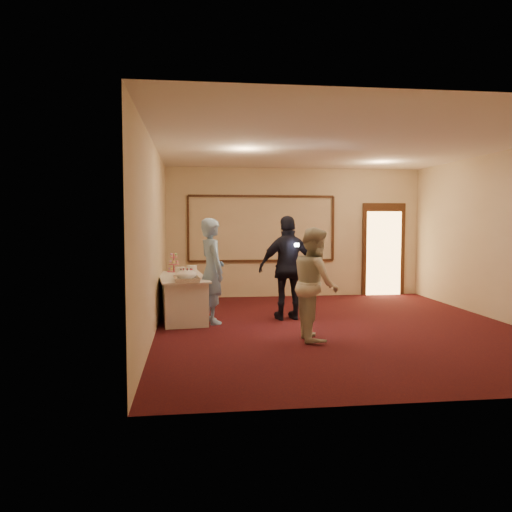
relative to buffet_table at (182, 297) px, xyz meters
The scene contains 14 objects.
floor 2.87m from the buffet_table, 23.99° to the right, with size 7.00×7.00×0.00m, color black.
room_walls 3.28m from the buffet_table, 23.99° to the right, with size 6.04×7.04×3.02m.
wall_molding 3.17m from the buffet_table, 52.08° to the left, with size 3.45×0.04×1.55m.
doorway 5.32m from the buffet_table, 25.79° to the left, with size 1.05×0.07×2.20m.
buffet_table is the anchor object (origin of this frame).
pavlova_tray 1.00m from the buffet_table, 83.89° to the right, with size 0.44×0.58×0.20m.
cupcake_stand 0.97m from the buffet_table, 102.24° to the left, with size 0.27×0.27×0.39m.
plate_stack_a 0.47m from the buffet_table, 133.00° to the right, with size 0.20×0.20×0.16m.
plate_stack_b 0.57m from the buffet_table, 56.04° to the left, with size 0.20×0.20×0.17m.
tart 0.50m from the buffet_table, 65.62° to the right, with size 0.29×0.29×0.06m.
man 0.92m from the buffet_table, 45.44° to the right, with size 0.66×0.44×1.82m, color #7DA3CC.
woman 2.84m from the buffet_table, 44.24° to the right, with size 0.82×0.64×1.68m, color beige.
guest 2.03m from the buffet_table, 11.94° to the right, with size 1.10×0.46×1.87m, color black.
camera_flash 2.32m from the buffet_table, 18.84° to the right, with size 0.07×0.04×0.05m, color white.
Camera 1 is at (-2.40, -8.02, 1.77)m, focal length 35.00 mm.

